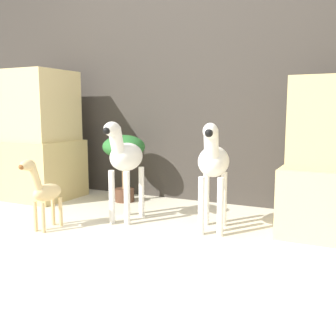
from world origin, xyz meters
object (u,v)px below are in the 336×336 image
object	(u,v)px
zebra_right	(213,164)
potted_palm_front	(124,152)
zebra_left	(125,159)
giraffe_figurine	(44,190)

from	to	relation	value
zebra_right	potted_palm_front	bearing A→B (deg)	153.81
zebra_right	potted_palm_front	size ratio (longest dim) A/B	1.23
zebra_left	giraffe_figurine	world-z (taller)	zebra_left
zebra_right	potted_palm_front	distance (m)	1.12
zebra_right	zebra_left	size ratio (longest dim) A/B	1.00
zebra_left	giraffe_figurine	xyz separation A→B (m)	(-0.37, -0.44, -0.19)
zebra_right	giraffe_figurine	bearing A→B (deg)	-155.63
zebra_right	giraffe_figurine	size ratio (longest dim) A/B	1.47
zebra_right	giraffe_figurine	xyz separation A→B (m)	(-1.03, -0.47, -0.19)
zebra_right	giraffe_figurine	distance (m)	1.15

